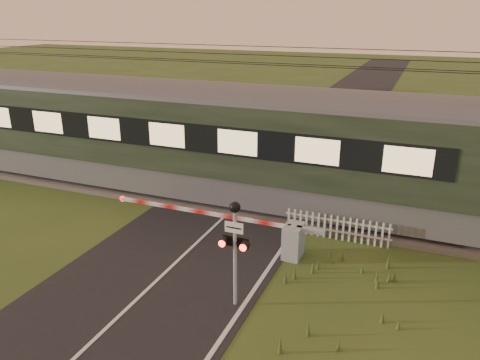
% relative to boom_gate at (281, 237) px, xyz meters
% --- Properties ---
extents(ground, '(160.00, 160.00, 0.00)m').
position_rel_boom_gate_xyz_m(ground, '(-2.81, -2.91, -0.61)').
color(ground, '#34491C').
rests_on(ground, ground).
extents(road, '(6.00, 140.00, 0.03)m').
position_rel_boom_gate_xyz_m(road, '(-2.79, -3.14, -0.60)').
color(road, black).
rests_on(road, ground).
extents(track_bed, '(140.00, 3.40, 0.39)m').
position_rel_boom_gate_xyz_m(track_bed, '(-2.81, 3.59, -0.55)').
color(track_bed, '#47423D').
rests_on(track_bed, ground).
extents(overhead_wires, '(120.00, 0.62, 0.62)m').
position_rel_boom_gate_xyz_m(overhead_wires, '(-2.81, 3.59, 5.11)').
color(overhead_wires, black).
rests_on(overhead_wires, ground).
extents(boom_gate, '(7.39, 0.83, 1.10)m').
position_rel_boom_gate_xyz_m(boom_gate, '(0.00, 0.00, 0.00)').
color(boom_gate, gray).
rests_on(boom_gate, ground).
extents(crossing_signal, '(0.74, 0.33, 2.92)m').
position_rel_boom_gate_xyz_m(crossing_signal, '(-0.29, -3.05, 1.40)').
color(crossing_signal, gray).
rests_on(crossing_signal, ground).
extents(picket_fence, '(3.58, 0.07, 0.86)m').
position_rel_boom_gate_xyz_m(picket_fence, '(1.43, 1.70, -0.18)').
color(picket_fence, silver).
rests_on(picket_fence, ground).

